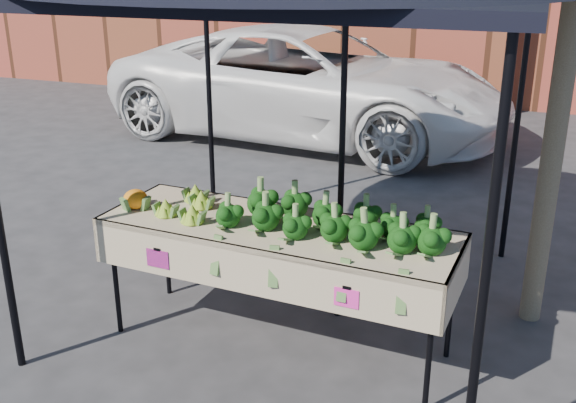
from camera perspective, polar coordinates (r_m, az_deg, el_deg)
The scene contains 7 objects.
ground at distance 4.73m, azimuth -0.43°, elevation -12.91°, with size 90.00×90.00×0.00m, color #2B2B2E.
table at distance 4.63m, azimuth -0.87°, elevation -7.20°, with size 2.45×0.95×0.90m.
canopy at distance 4.86m, azimuth 0.90°, elevation 5.78°, with size 3.16×3.16×2.74m, color black, non-canonical shape.
broccoli_heap at distance 4.31m, azimuth 3.67°, elevation -1.16°, with size 1.51×0.54×0.23m, color black.
romanesco_cluster at distance 4.71m, azimuth -8.32°, elevation 0.19°, with size 0.41×0.55×0.18m, color #8FBC30.
cauliflower_pair at distance 4.83m, azimuth -12.81°, elevation 0.32°, with size 0.18×0.18×0.16m, color orange.
street_tree at distance 4.85m, azimuth 22.90°, elevation 13.93°, with size 2.21×2.21×4.36m, color #1E4C14, non-canonical shape.
Camera 1 is at (1.41, -3.69, 2.60)m, focal length 41.93 mm.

